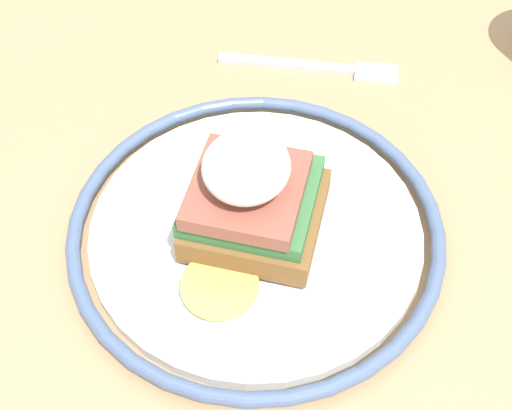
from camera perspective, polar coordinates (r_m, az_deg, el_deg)
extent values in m
cube|color=tan|center=(0.49, -2.77, -5.42)|extent=(0.97, 0.78, 0.03)
cylinder|color=tan|center=(1.12, -12.65, 5.46)|extent=(0.06, 0.06, 0.71)
cylinder|color=white|center=(0.49, 0.00, -2.20)|extent=(0.23, 0.23, 0.01)
torus|color=slate|center=(0.49, 0.00, -1.85)|extent=(0.26, 0.26, 0.01)
cube|color=brown|center=(0.47, 0.00, -0.75)|extent=(0.09, 0.09, 0.02)
cube|color=#38703D|center=(0.46, -0.33, 0.73)|extent=(0.08, 0.08, 0.01)
cube|color=brown|center=(0.45, -0.70, 1.23)|extent=(0.08, 0.07, 0.01)
ellipsoid|color=white|center=(0.43, -0.79, 3.09)|extent=(0.06, 0.05, 0.03)
cylinder|color=#E5C656|center=(0.45, -2.94, -6.44)|extent=(0.05, 0.05, 0.00)
cube|color=silver|center=(0.62, 2.46, 11.19)|extent=(0.02, 0.12, 0.00)
cube|color=silver|center=(0.62, 9.60, 10.35)|extent=(0.03, 0.04, 0.00)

